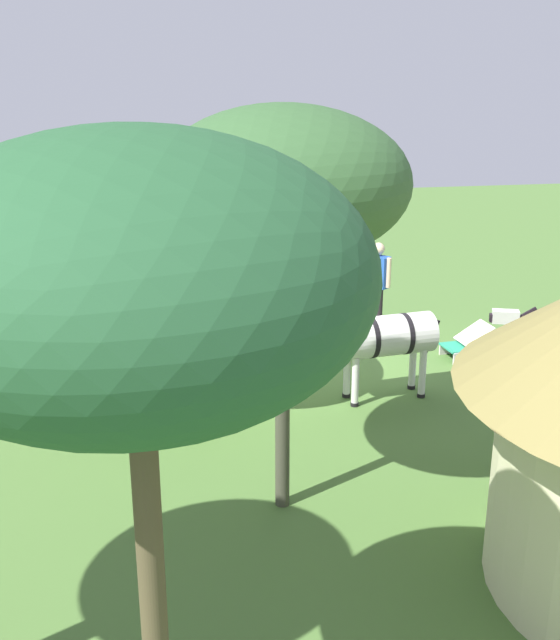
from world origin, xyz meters
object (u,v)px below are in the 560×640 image
Objects in this scene: patio_dining_table at (183,360)px; zebra_by_umbrella at (383,337)px; shade_umbrella at (178,224)px; acacia_tree_behind_hut at (133,279)px; standing_watcher at (377,278)px; guest_beside_umbrella at (195,309)px; zebra_toward_hut at (237,283)px; patio_chair_east_end at (106,379)px; acacia_tree_right_background at (283,184)px; patio_chair_near_lawn at (225,393)px; patio_chair_west_end at (157,344)px; patio_chair_near_hut at (254,356)px; striped_lounge_chair at (465,344)px.

zebra_by_umbrella is at bearing 171.20° from patio_dining_table.
shade_umbrella is 7.23m from acacia_tree_behind_hut.
standing_watcher reaches higher than patio_dining_table.
guest_beside_umbrella reaches higher than zebra_toward_hut.
zebra_by_umbrella is (-2.75, 2.14, 0.08)m from guest_beside_umbrella.
patio_chair_east_end is at bearing -29.77° from zebra_toward_hut.
zebra_by_umbrella is at bearing 75.53° from patio_chair_east_end.
zebra_by_umbrella reaches higher than patio_chair_east_end.
guest_beside_umbrella is 3.74m from standing_watcher.
guest_beside_umbrella is 0.33× the size of acacia_tree_right_background.
acacia_tree_right_background is at bearing 136.46° from zebra_by_umbrella.
patio_chair_near_lawn is 2.78m from guest_beside_umbrella.
acacia_tree_behind_hut is (4.42, 9.82, 2.92)m from standing_watcher.
guest_beside_umbrella is at bearing -26.53° from zebra_toward_hut.
patio_chair_near_lawn is 0.19× the size of acacia_tree_right_background.
patio_chair_west_end is 0.96m from guest_beside_umbrella.
acacia_tree_right_background is (-0.99, 3.28, 3.20)m from patio_dining_table.
zebra_toward_hut reaches higher than patio_chair_near_hut.
patio_chair_near_hut is 0.19× the size of acacia_tree_right_background.
shade_umbrella is 0.69× the size of acacia_tree_behind_hut.
zebra_toward_hut is (-1.20, -3.12, -1.83)m from shade_umbrella.
guest_beside_umbrella is (-0.68, -0.54, 0.41)m from patio_chair_west_end.
patio_chair_west_end is at bearing 75.27° from standing_watcher.
zebra_by_umbrella is at bearing 32.66° from zebra_toward_hut.
guest_beside_umbrella is (0.85, -1.35, 0.41)m from patio_chair_near_hut.
shade_umbrella reaches higher than patio_dining_table.
shade_umbrella is 2.56m from patio_chair_near_lawn.
patio_chair_near_lawn is (-0.53, 1.07, -0.13)m from patio_dining_table.
patio_chair_near_hut is at bearing -93.15° from guest_beside_umbrella.
patio_chair_near_lawn is (-0.91, 2.20, 0.00)m from patio_chair_west_end.
patio_chair_west_end is at bearing -33.07° from zebra_toward_hut.
patio_chair_east_end is 7.72m from acacia_tree_behind_hut.
striped_lounge_chair is at bearing -124.59° from acacia_tree_behind_hut.
guest_beside_umbrella is 4.82m from striped_lounge_chair.
standing_watcher is 7.22m from acacia_tree_right_background.
acacia_tree_right_background reaches higher than patio_chair_near_hut.
patio_dining_table is 1.20m from patio_chair_near_lawn.
patio_chair_east_end is 0.39× the size of zebra_toward_hut.
patio_dining_table is at bearing 89.88° from standing_watcher.
patio_chair_east_end is at bearing -163.16° from guest_beside_umbrella.
patio_chair_west_end is 4.58m from standing_watcher.
acacia_tree_behind_hut is (1.68, 7.44, 3.44)m from patio_chair_near_hut.
acacia_tree_behind_hut is at bearing -130.95° from guest_beside_umbrella.
acacia_tree_behind_hut reaches higher than patio_chair_east_end.
standing_watcher reaches higher than patio_chair_east_end.
patio_chair_near_hut is 2.39m from patio_chair_east_end.
striped_lounge_chair is 0.18× the size of acacia_tree_behind_hut.
zebra_by_umbrella is at bearing 118.93° from striped_lounge_chair.
shade_umbrella is at bearing 90.00° from patio_chair_near_lawn.
standing_watcher is 2.72m from zebra_toward_hut.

